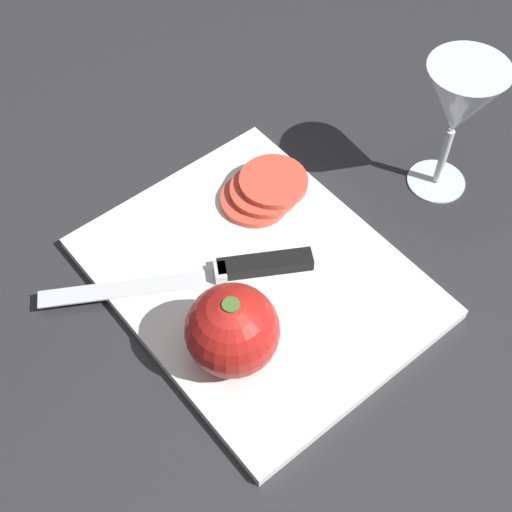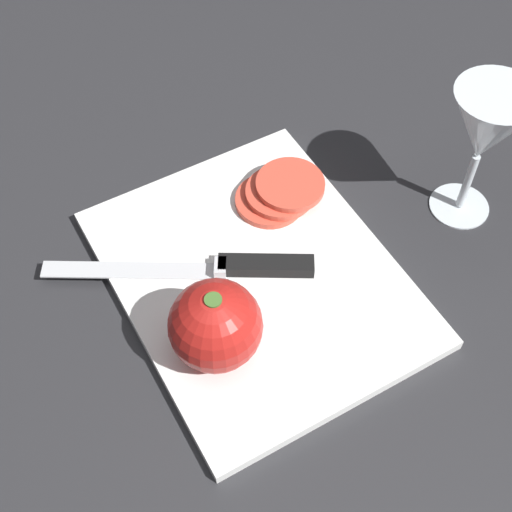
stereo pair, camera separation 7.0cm
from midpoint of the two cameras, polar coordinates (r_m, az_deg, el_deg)
ground_plane at (r=0.73m, az=-4.94°, el=-3.70°), size 3.00×3.00×0.00m
cutting_board at (r=0.73m, az=-2.74°, el=-1.87°), size 0.33×0.27×0.01m
wine_glass at (r=0.76m, az=13.39°, el=11.54°), size 0.08×0.08×0.16m
whole_tomato at (r=0.64m, az=-5.05°, el=-6.18°), size 0.09×0.09×0.09m
knife at (r=0.72m, az=-4.20°, el=-1.45°), size 0.16×0.25×0.01m
tomato_slice_stack_near at (r=0.78m, az=-1.93°, el=5.10°), size 0.08×0.10×0.02m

